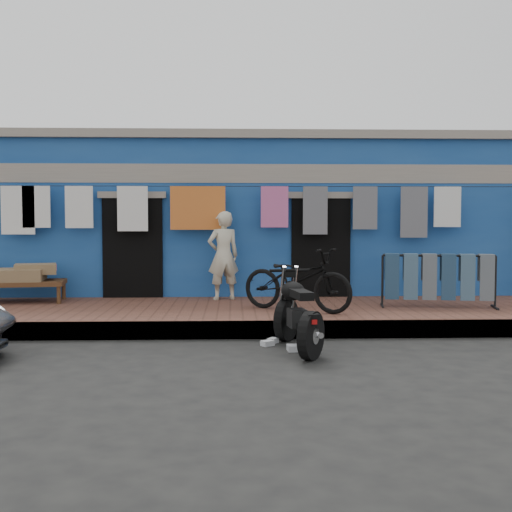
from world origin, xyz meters
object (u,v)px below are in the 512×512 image
Objects in this scene: motorcycle at (298,311)px; bicycle at (297,273)px; jeans_rack at (438,280)px; charpoy at (12,284)px; seated_person at (223,255)px.

bicycle is at bearing 75.80° from motorcycle.
bicycle is at bearing -172.01° from jeans_rack.
charpoy is (-4.70, 3.06, 0.06)m from motorcycle.
seated_person is 0.83× the size of jeans_rack.
jeans_rack reaches higher than charpoy.
bicycle is 0.97× the size of jeans_rack.
seated_person is at bearing 97.94° from motorcycle.
seated_person is 3.73m from charpoy.
charpoy is at bearing 172.81° from jeans_rack.
bicycle is 0.95× the size of charpoy.
motorcycle is 5.61m from charpoy.
seated_person reaches higher than charpoy.
charpoy is at bearing 109.52° from bicycle.
motorcycle is 3.32m from jeans_rack.
seated_person is at bearing 4.45° from charpoy.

